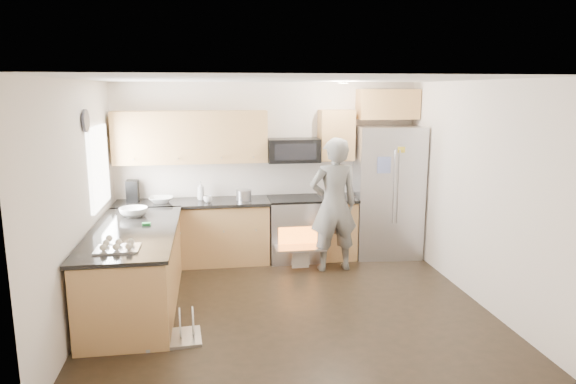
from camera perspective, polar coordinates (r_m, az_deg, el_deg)
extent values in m
plane|color=black|center=(6.18, 0.02, -12.47)|extent=(4.50, 4.50, 0.00)
cube|color=white|center=(7.73, -2.22, 2.42)|extent=(4.50, 0.04, 2.60)
cube|color=white|center=(3.88, 4.51, -6.59)|extent=(4.50, 0.04, 2.60)
cube|color=white|center=(5.88, -22.20, -1.22)|extent=(0.04, 4.00, 2.60)
cube|color=white|center=(6.50, 20.02, 0.06)|extent=(0.04, 4.00, 2.60)
cube|color=white|center=(5.66, 0.02, 12.41)|extent=(4.50, 4.00, 0.04)
cube|color=white|center=(6.80, -20.27, 2.64)|extent=(0.04, 1.00, 1.00)
cylinder|color=#F5DFC4|center=(6.92, 6.16, 12.01)|extent=(0.14, 0.14, 0.02)
cylinder|color=#474754|center=(6.20, -21.56, 7.37)|extent=(0.03, 0.26, 0.26)
cube|color=#BA884A|center=(7.58, -10.42, -4.64)|extent=(2.15, 0.60, 0.87)
cube|color=black|center=(7.46, -10.55, -1.18)|extent=(2.19, 0.64, 0.04)
cube|color=#BA884A|center=(7.80, 5.42, -4.05)|extent=(0.50, 0.60, 0.87)
cube|color=black|center=(7.68, 5.50, -0.68)|extent=(0.54, 0.64, 0.04)
cube|color=#BA884A|center=(7.46, -10.73, 6.02)|extent=(2.16, 0.33, 0.74)
cube|color=#BA884A|center=(7.68, 5.37, 6.31)|extent=(0.50, 0.33, 0.74)
cube|color=#BA884A|center=(7.88, 11.02, 9.55)|extent=(0.90, 0.33, 0.44)
imported|color=silver|center=(7.46, -13.92, -0.84)|extent=(0.34, 0.34, 0.08)
imported|color=silver|center=(7.51, -9.67, 0.16)|extent=(0.10, 0.11, 0.27)
imported|color=silver|center=(7.33, -8.89, -0.78)|extent=(0.12, 0.12, 0.10)
cylinder|color=#B7B7BC|center=(7.42, -4.93, -0.34)|extent=(0.22, 0.22, 0.15)
cube|color=black|center=(7.64, -16.89, 0.13)|extent=(0.16, 0.20, 0.30)
cylinder|color=#B7B7BC|center=(7.73, 4.95, -0.10)|extent=(0.11, 0.11, 0.09)
cube|color=#BA884A|center=(6.26, -16.58, -8.37)|extent=(0.90, 2.30, 0.87)
cube|color=black|center=(6.12, -16.82, -4.22)|extent=(0.96, 2.36, 0.04)
imported|color=silver|center=(6.75, -16.78, -2.13)|extent=(0.35, 0.35, 0.11)
cube|color=green|center=(6.27, -15.45, -3.45)|extent=(0.09, 0.07, 0.03)
cube|color=#B7B7BC|center=(5.39, -18.43, -5.67)|extent=(0.42, 0.32, 0.09)
cube|color=#B7B7BC|center=(7.65, 0.72, -4.19)|extent=(0.76, 0.62, 0.90)
cube|color=black|center=(7.54, 0.73, -0.78)|extent=(0.76, 0.60, 0.03)
cube|color=orange|center=(7.36, 1.12, -5.21)|extent=(0.56, 0.02, 0.34)
cube|color=#B7B7BC|center=(7.23, 1.34, -6.22)|extent=(0.70, 0.34, 0.03)
cube|color=white|center=(7.23, 1.40, -7.36)|extent=(0.24, 0.03, 0.28)
cube|color=black|center=(7.54, 0.59, 4.66)|extent=(0.76, 0.40, 0.34)
cube|color=#B7B7BC|center=(7.89, 10.93, 0.07)|extent=(1.03, 0.83, 1.97)
cylinder|color=#B7B7BC|center=(7.50, 11.71, 0.54)|extent=(0.03, 0.03, 1.07)
cylinder|color=#B7B7BC|center=(7.52, 12.17, 0.56)|extent=(0.03, 0.03, 1.07)
cube|color=pink|center=(7.64, 13.36, -0.98)|extent=(0.26, 0.03, 0.32)
cube|color=#7E8DCA|center=(7.40, 10.63, 2.96)|extent=(0.19, 0.02, 0.24)
imported|color=gray|center=(7.11, 5.09, -1.42)|extent=(0.71, 0.50, 1.86)
cube|color=#B7B7BC|center=(5.52, -12.53, -15.60)|extent=(0.57, 0.47, 0.03)
cylinder|color=silver|center=(5.46, -14.70, -14.11)|extent=(0.04, 0.30, 0.30)
cylinder|color=silver|center=(5.45, -13.31, -14.06)|extent=(0.04, 0.30, 0.30)
cylinder|color=silver|center=(5.45, -11.91, -14.01)|extent=(0.04, 0.30, 0.30)
cylinder|color=silver|center=(5.45, -10.52, -13.95)|extent=(0.04, 0.30, 0.30)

